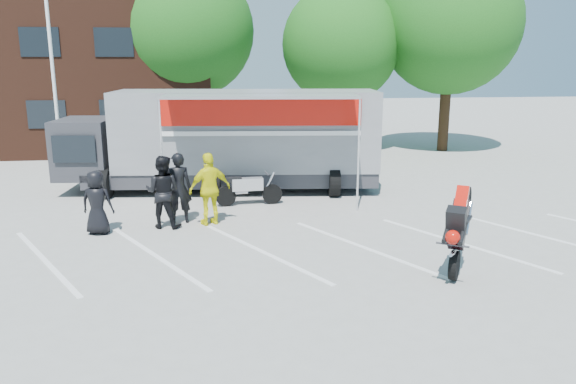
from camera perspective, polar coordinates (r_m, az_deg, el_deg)
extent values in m
plane|color=#9A9A95|center=(12.07, -3.22, -7.69)|extent=(100.00, 100.00, 0.00)
cube|color=white|center=(13.00, -3.53, -6.08)|extent=(18.09, 13.33, 0.01)
cube|color=#402014|center=(30.68, -25.16, 10.62)|extent=(18.00, 8.00, 7.00)
cylinder|color=white|center=(22.01, -22.80, 11.52)|extent=(0.12, 0.12, 8.00)
cylinder|color=#382314|center=(27.40, -9.82, 7.54)|extent=(0.50, 0.50, 3.24)
sphere|color=#165014|center=(27.29, -10.17, 15.84)|extent=(6.12, 6.12, 6.12)
cylinder|color=#382314|center=(27.01, 5.22, 7.21)|extent=(0.50, 0.50, 2.88)
sphere|color=#165014|center=(26.86, 5.38, 14.70)|extent=(5.44, 5.44, 5.44)
cylinder|color=#382314|center=(28.00, 15.59, 7.56)|extent=(0.50, 0.50, 3.42)
sphere|color=#165014|center=(27.92, 16.14, 16.11)|extent=(6.46, 6.46, 6.46)
imported|color=black|center=(14.88, -18.83, -1.02)|extent=(0.88, 0.66, 1.63)
imported|color=black|center=(15.29, -11.07, 0.39)|extent=(0.74, 0.52, 1.92)
imported|color=black|center=(14.95, -12.60, 0.01)|extent=(1.09, 0.94, 1.91)
imported|color=yellow|center=(15.00, -7.95, 0.31)|extent=(1.23, 0.87, 1.94)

